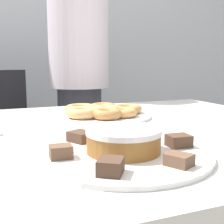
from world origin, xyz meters
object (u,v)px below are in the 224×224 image
(frosted_cake, at_px, (124,140))
(plate_donuts, at_px, (105,116))
(person_standing, at_px, (79,77))
(plate_cake, at_px, (123,154))

(frosted_cake, bearing_deg, plate_donuts, 74.01)
(person_standing, distance_m, frosted_cake, 1.17)
(plate_donuts, bearing_deg, person_standing, 81.87)
(person_standing, distance_m, plate_cake, 1.17)
(plate_cake, bearing_deg, frosted_cake, 180.00)
(person_standing, xyz_separation_m, frosted_cake, (-0.23, -1.14, -0.08))
(person_standing, bearing_deg, plate_cake, -101.37)
(person_standing, relative_size, plate_donuts, 4.92)
(plate_cake, height_order, frosted_cake, frosted_cake)
(person_standing, xyz_separation_m, plate_cake, (-0.23, -1.14, -0.11))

